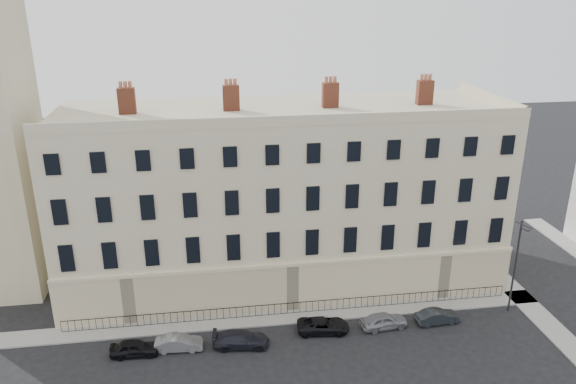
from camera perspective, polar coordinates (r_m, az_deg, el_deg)
The scene contains 12 objects.
ground at distance 42.22m, azimuth 10.15°, elevation -15.39°, with size 160.00×160.00×0.00m, color black.
terrace at distance 47.71m, azimuth -0.60°, elevation -0.41°, with size 36.22×12.22×17.00m.
pavement_terrace at distance 44.55m, azimuth -4.56°, elevation -12.88°, with size 48.00×2.00×0.12m, color gray.
pavement_east_return at distance 53.30m, azimuth 20.94°, elevation -8.31°, with size 2.00×24.00×0.12m, color gray.
railings at distance 44.98m, azimuth 0.57°, elevation -11.70°, with size 35.00×0.04×0.96m.
car_a at distance 42.08m, azimuth -15.32°, elevation -15.03°, with size 1.36×3.39×1.15m, color black.
car_b at distance 41.92m, azimuth -11.03°, elevation -14.81°, with size 1.17×3.36×1.11m, color slate.
car_c at distance 41.63m, azimuth -4.80°, elevation -14.68°, with size 1.65×4.06×1.18m, color black.
car_d at distance 43.09m, azimuth 3.59°, elevation -13.37°, with size 1.80×3.91×1.09m, color black.
car_e at distance 44.01m, azimuth 9.71°, elevation -12.75°, with size 1.44×3.57×1.22m, color gray.
car_f at distance 45.44m, azimuth 14.94°, elevation -12.13°, with size 1.17×3.35×1.10m, color black.
streetlamp at distance 46.86m, azimuth 22.15°, elevation -6.66°, with size 0.66×1.64×7.83m.
Camera 1 is at (-12.07, -32.18, 24.52)m, focal length 35.00 mm.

